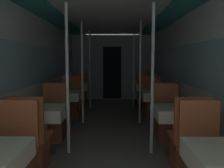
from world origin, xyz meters
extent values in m
cube|color=silver|center=(-1.44, 3.74, 1.14)|extent=(0.05, 10.27, 2.29)
cube|color=#9EC6D1|center=(-1.43, 3.74, 1.36)|extent=(0.03, 9.45, 0.74)
cube|color=silver|center=(1.44, 3.74, 1.14)|extent=(0.05, 10.27, 2.29)
cube|color=#9EC6D1|center=(1.43, 3.74, 1.36)|extent=(0.03, 9.45, 0.74)
cube|color=silver|center=(0.00, 3.74, 2.34)|extent=(2.88, 10.27, 0.04)
cube|color=teal|center=(-1.18, 3.74, 2.30)|extent=(0.52, 9.86, 0.03)
cube|color=teal|center=(1.18, 3.74, 2.30)|extent=(0.52, 9.86, 0.03)
cube|color=gray|center=(0.00, 7.80, 1.14)|extent=(2.83, 0.08, 2.29)
cube|color=black|center=(0.00, 7.75, 0.96)|extent=(0.64, 0.01, 1.83)
cube|color=#B25633|center=(-1.03, 1.47, 0.44)|extent=(0.45, 0.45, 0.05)
cube|color=#B25633|center=(-1.03, 1.68, 0.74)|extent=(0.45, 0.04, 0.54)
cylinder|color=#4C4C51|center=(-1.03, 2.68, 0.01)|extent=(0.35, 0.35, 0.01)
cylinder|color=#B7B7BC|center=(-1.03, 2.68, 0.36)|extent=(0.11, 0.11, 0.69)
cube|color=#93704C|center=(-1.03, 2.68, 0.71)|extent=(0.63, 0.63, 0.02)
cube|color=beige|center=(-1.03, 2.68, 0.64)|extent=(0.67, 0.67, 0.18)
cube|color=brown|center=(-1.03, 2.10, 0.21)|extent=(0.38, 0.38, 0.42)
cube|color=#B25633|center=(-1.03, 2.10, 0.44)|extent=(0.45, 0.45, 0.05)
cube|color=#B25633|center=(-1.03, 1.89, 0.74)|extent=(0.45, 0.04, 0.54)
cube|color=brown|center=(-1.03, 3.26, 0.21)|extent=(0.38, 0.38, 0.42)
cube|color=#B25633|center=(-1.03, 3.26, 0.44)|extent=(0.45, 0.45, 0.05)
cube|color=#B25633|center=(-1.03, 3.47, 0.74)|extent=(0.45, 0.04, 0.54)
cylinder|color=silver|center=(-0.65, 2.68, 1.14)|extent=(0.05, 0.05, 2.29)
cylinder|color=#4C4C51|center=(-1.03, 4.47, 0.01)|extent=(0.35, 0.35, 0.01)
cylinder|color=#B7B7BC|center=(-1.03, 4.47, 0.36)|extent=(0.11, 0.11, 0.69)
cube|color=#93704C|center=(-1.03, 4.47, 0.71)|extent=(0.63, 0.63, 0.02)
cube|color=beige|center=(-1.03, 4.47, 0.64)|extent=(0.67, 0.67, 0.18)
cube|color=brown|center=(-1.03, 3.89, 0.21)|extent=(0.38, 0.38, 0.42)
cube|color=#B25633|center=(-1.03, 3.89, 0.44)|extent=(0.45, 0.45, 0.05)
cube|color=#B25633|center=(-1.03, 3.69, 0.74)|extent=(0.45, 0.04, 0.54)
cube|color=brown|center=(-1.03, 5.05, 0.21)|extent=(0.38, 0.38, 0.42)
cube|color=#B25633|center=(-1.03, 5.05, 0.44)|extent=(0.45, 0.45, 0.05)
cube|color=#B25633|center=(-1.03, 5.26, 0.74)|extent=(0.45, 0.04, 0.54)
cylinder|color=silver|center=(-0.65, 4.47, 1.14)|extent=(0.05, 0.05, 2.29)
cylinder|color=#4C4C51|center=(-1.03, 6.26, 0.01)|extent=(0.35, 0.35, 0.01)
cylinder|color=#B7B7BC|center=(-1.03, 6.26, 0.36)|extent=(0.11, 0.11, 0.69)
cube|color=#93704C|center=(-1.03, 6.26, 0.71)|extent=(0.63, 0.63, 0.02)
cube|color=beige|center=(-1.03, 6.26, 0.64)|extent=(0.67, 0.67, 0.18)
cube|color=brown|center=(-1.03, 5.68, 0.21)|extent=(0.38, 0.38, 0.42)
cube|color=#B25633|center=(-1.03, 5.68, 0.44)|extent=(0.45, 0.45, 0.05)
cube|color=#B25633|center=(-1.03, 5.48, 0.74)|extent=(0.45, 0.04, 0.54)
cube|color=brown|center=(-1.03, 6.84, 0.21)|extent=(0.38, 0.38, 0.42)
cube|color=#B25633|center=(-1.03, 6.84, 0.44)|extent=(0.45, 0.45, 0.05)
cube|color=#B25633|center=(-1.03, 7.05, 0.74)|extent=(0.45, 0.04, 0.54)
cylinder|color=silver|center=(-0.65, 6.26, 1.14)|extent=(0.05, 0.05, 2.29)
cube|color=#B25633|center=(1.03, 1.47, 0.44)|extent=(0.45, 0.45, 0.05)
cube|color=#B25633|center=(1.03, 1.68, 0.74)|extent=(0.45, 0.04, 0.54)
cylinder|color=#4C4C51|center=(1.03, 2.68, 0.01)|extent=(0.35, 0.35, 0.01)
cylinder|color=#B7B7BC|center=(1.03, 2.68, 0.36)|extent=(0.11, 0.11, 0.69)
cube|color=#93704C|center=(1.03, 2.68, 0.71)|extent=(0.63, 0.63, 0.02)
cube|color=beige|center=(1.03, 2.68, 0.64)|extent=(0.67, 0.67, 0.18)
cube|color=brown|center=(1.03, 2.10, 0.21)|extent=(0.38, 0.38, 0.42)
cube|color=#B25633|center=(1.03, 2.10, 0.44)|extent=(0.45, 0.45, 0.05)
cube|color=#B25633|center=(1.03, 1.89, 0.74)|extent=(0.45, 0.04, 0.54)
cube|color=brown|center=(1.03, 3.26, 0.21)|extent=(0.38, 0.38, 0.42)
cube|color=#B25633|center=(1.03, 3.26, 0.44)|extent=(0.45, 0.45, 0.05)
cube|color=#B25633|center=(1.03, 3.47, 0.74)|extent=(0.45, 0.04, 0.54)
cylinder|color=silver|center=(0.65, 2.68, 1.14)|extent=(0.05, 0.05, 2.29)
cylinder|color=#4C4C51|center=(1.03, 4.47, 0.01)|extent=(0.35, 0.35, 0.01)
cylinder|color=#B7B7BC|center=(1.03, 4.47, 0.36)|extent=(0.11, 0.11, 0.69)
cube|color=#93704C|center=(1.03, 4.47, 0.71)|extent=(0.63, 0.63, 0.02)
cube|color=beige|center=(1.03, 4.47, 0.64)|extent=(0.67, 0.67, 0.18)
cube|color=brown|center=(1.03, 3.89, 0.21)|extent=(0.38, 0.38, 0.42)
cube|color=#B25633|center=(1.03, 3.89, 0.44)|extent=(0.45, 0.45, 0.05)
cube|color=#B25633|center=(1.03, 3.69, 0.74)|extent=(0.45, 0.04, 0.54)
cube|color=brown|center=(1.03, 5.05, 0.21)|extent=(0.38, 0.38, 0.42)
cube|color=#B25633|center=(1.03, 5.05, 0.44)|extent=(0.45, 0.45, 0.05)
cube|color=#B25633|center=(1.03, 5.26, 0.74)|extent=(0.45, 0.04, 0.54)
cylinder|color=silver|center=(0.65, 4.47, 1.14)|extent=(0.05, 0.05, 2.29)
cylinder|color=#4C4C51|center=(1.03, 6.26, 0.01)|extent=(0.35, 0.35, 0.01)
cylinder|color=#B7B7BC|center=(1.03, 6.26, 0.36)|extent=(0.11, 0.11, 0.69)
cube|color=#93704C|center=(1.03, 6.26, 0.71)|extent=(0.63, 0.63, 0.02)
cube|color=beige|center=(1.03, 6.26, 0.64)|extent=(0.67, 0.67, 0.18)
cube|color=brown|center=(1.03, 5.68, 0.21)|extent=(0.38, 0.38, 0.42)
cube|color=#B25633|center=(1.03, 5.68, 0.44)|extent=(0.45, 0.45, 0.05)
cube|color=#B25633|center=(1.03, 5.48, 0.74)|extent=(0.45, 0.04, 0.54)
cube|color=brown|center=(1.03, 6.84, 0.21)|extent=(0.38, 0.38, 0.42)
cube|color=#B25633|center=(1.03, 6.84, 0.44)|extent=(0.45, 0.45, 0.05)
cube|color=#B25633|center=(1.03, 7.05, 0.74)|extent=(0.45, 0.04, 0.54)
cylinder|color=silver|center=(0.65, 6.26, 1.14)|extent=(0.05, 0.05, 2.29)
camera|label=1|loc=(0.06, -1.09, 1.47)|focal=40.00mm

